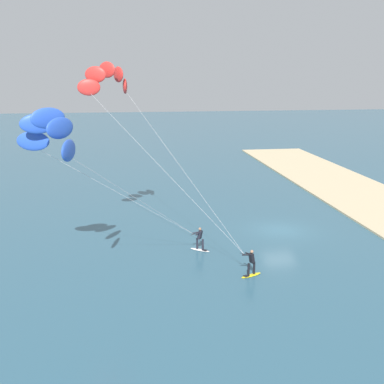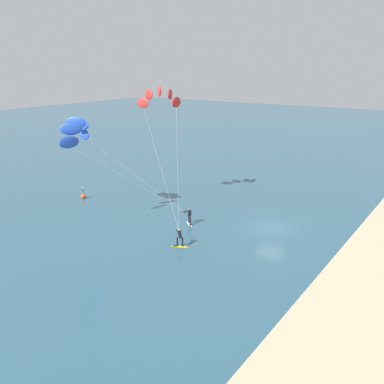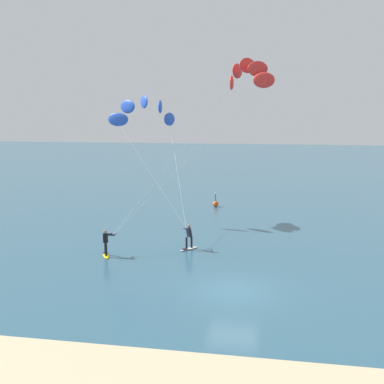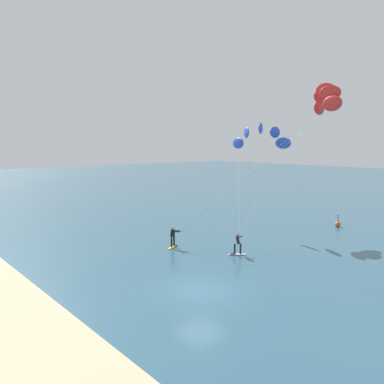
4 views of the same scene
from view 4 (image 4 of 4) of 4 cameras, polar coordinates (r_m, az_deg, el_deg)
ground_plane at (r=22.82m, az=1.17°, el=-14.33°), size 240.00×240.00×0.00m
kitesurfer_nearshore at (r=31.61m, az=17.97°, el=11.98°), size 10.61×11.12×12.86m
kitesurfer_mid_water at (r=38.71m, az=9.91°, el=7.65°), size 8.92×11.84×10.37m
marker_buoy at (r=41.84m, az=20.58°, el=-4.42°), size 0.56×0.56×1.38m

